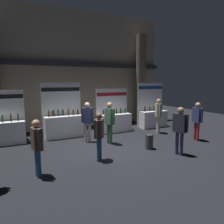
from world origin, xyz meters
TOP-DOWN VIEW (x-y plane):
  - ground_plane at (0.00, 0.00)m, footprint 24.00×24.00m
  - hall_colonnade at (0.00, 4.33)m, footprint 11.06×1.15m
  - exhibitor_booth_0 at (-3.76, 2.46)m, footprint 1.79×0.66m
  - exhibitor_booth_1 at (-1.19, 2.50)m, footprint 1.89×0.66m
  - exhibitor_booth_2 at (1.49, 2.39)m, footprint 1.82×0.66m
  - exhibitor_booth_3 at (3.99, 2.38)m, footprint 1.72×0.66m
  - trash_bin at (1.39, -0.80)m, footprint 0.32×0.32m
  - visitor_0 at (1.95, -1.84)m, footprint 0.37×0.58m
  - visitor_1 at (3.35, 1.10)m, footprint 0.36×0.47m
  - visitor_2 at (-2.89, -1.42)m, footprint 0.29×0.55m
  - visitor_4 at (0.29, 0.52)m, footprint 0.30×0.61m
  - visitor_5 at (-0.87, -1.06)m, footprint 0.40×0.42m
  - visitor_6 at (-0.45, 1.21)m, footprint 0.49×0.39m
  - visitor_7 at (4.03, -0.77)m, footprint 0.27×0.59m

SIDE VIEW (x-z plane):
  - ground_plane at x=0.00m, z-range 0.00..0.00m
  - trash_bin at x=1.39m, z-range 0.00..0.59m
  - exhibitor_booth_2 at x=1.49m, z-range -0.56..1.71m
  - exhibitor_booth_0 at x=-3.76m, z-range -0.56..1.73m
  - exhibitor_booth_3 at x=3.99m, z-range -0.66..1.88m
  - exhibitor_booth_1 at x=-1.19m, z-range -0.66..1.94m
  - visitor_5 at x=-0.87m, z-range 0.15..1.79m
  - visitor_2 at x=-2.89m, z-range 0.16..1.80m
  - visitor_7 at x=4.03m, z-range 0.18..1.91m
  - visitor_1 at x=3.35m, z-range 0.17..1.94m
  - visitor_6 at x=-0.45m, z-range 0.18..1.94m
  - visitor_0 at x=1.95m, z-range 0.19..1.95m
  - visitor_4 at x=0.29m, z-range 0.19..1.98m
  - hall_colonnade at x=0.00m, z-range -0.09..6.43m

